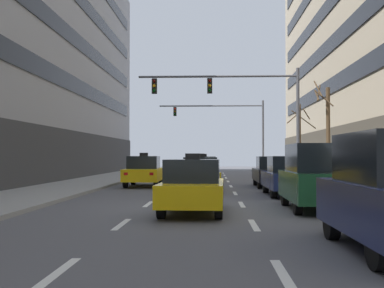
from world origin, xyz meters
The scene contains 31 objects.
ground_plane centered at (0.00, 0.00, 0.00)m, with size 120.00×120.00×0.00m, color #515156.
lane_stripe_l1_s2 centered at (-1.64, -8.00, 0.00)m, with size 0.16×2.00×0.01m, color silver.
lane_stripe_l1_s3 centered at (-1.64, -3.00, 0.00)m, with size 0.16×2.00×0.01m, color silver.
lane_stripe_l1_s4 centered at (-1.64, 2.00, 0.00)m, with size 0.16×2.00×0.01m, color silver.
lane_stripe_l1_s5 centered at (-1.64, 7.00, 0.00)m, with size 0.16×2.00×0.01m, color silver.
lane_stripe_l1_s6 centered at (-1.64, 12.00, 0.00)m, with size 0.16×2.00×0.01m, color silver.
lane_stripe_l1_s7 centered at (-1.64, 17.00, 0.00)m, with size 0.16×2.00×0.01m, color silver.
lane_stripe_l1_s8 centered at (-1.64, 22.00, 0.00)m, with size 0.16×2.00×0.01m, color silver.
lane_stripe_l1_s9 centered at (-1.64, 27.00, 0.00)m, with size 0.16×2.00×0.01m, color silver.
lane_stripe_l1_s10 centered at (-1.64, 32.00, 0.00)m, with size 0.16×2.00×0.01m, color silver.
lane_stripe_l2_s2 centered at (1.64, -8.00, 0.00)m, with size 0.16×2.00×0.01m, color silver.
lane_stripe_l2_s3 centered at (1.64, -3.00, 0.00)m, with size 0.16×2.00×0.01m, color silver.
lane_stripe_l2_s4 centered at (1.64, 2.00, 0.00)m, with size 0.16×2.00×0.01m, color silver.
lane_stripe_l2_s5 centered at (1.64, 7.00, 0.00)m, with size 0.16×2.00×0.01m, color silver.
lane_stripe_l2_s6 centered at (1.64, 12.00, 0.00)m, with size 0.16×2.00×0.01m, color silver.
lane_stripe_l2_s7 centered at (1.64, 17.00, 0.00)m, with size 0.16×2.00×0.01m, color silver.
lane_stripe_l2_s8 centered at (1.64, 22.00, 0.00)m, with size 0.16×2.00×0.01m, color silver.
lane_stripe_l2_s9 centered at (1.64, 27.00, 0.00)m, with size 0.16×2.00×0.01m, color silver.
lane_stripe_l2_s10 centered at (1.64, 32.00, 0.00)m, with size 0.16×2.00×0.01m, color silver.
taxi_driving_0 centered at (0.00, 18.25, 0.81)m, with size 1.95×4.43×1.82m.
taxi_driving_1 centered at (0.05, -0.68, 0.79)m, with size 1.90×4.32×1.78m.
taxi_driving_2 centered at (0.00, 8.55, 0.81)m, with size 2.01×4.42×1.81m.
taxi_driving_3 centered at (-3.18, 11.70, 0.83)m, with size 1.94×4.51×1.86m.
car_parked_1 centered at (3.88, 0.40, 1.04)m, with size 1.84×4.32×2.08m.
car_parked_2 centered at (3.88, 5.80, 0.83)m, with size 1.91×4.51×1.69m.
car_parked_3 centered at (3.88, 11.47, 0.82)m, with size 1.88×4.45×1.67m.
traffic_signal_0 centered at (2.24, 11.75, 4.75)m, with size 8.92×0.35×6.41m.
traffic_signal_1 centered at (2.38, 30.22, 4.82)m, with size 9.78×0.35×6.71m.
street_tree_0 centered at (6.53, 18.32, 2.76)m, with size 1.85×1.86×5.09m.
street_tree_1 centered at (6.47, 9.88, 2.90)m, with size 0.85×1.34×5.47m.
pedestrian_0 centered at (6.43, 15.66, 1.10)m, with size 0.51×0.29×1.66m.
Camera 1 is at (0.63, -15.01, 1.72)m, focal length 45.24 mm.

